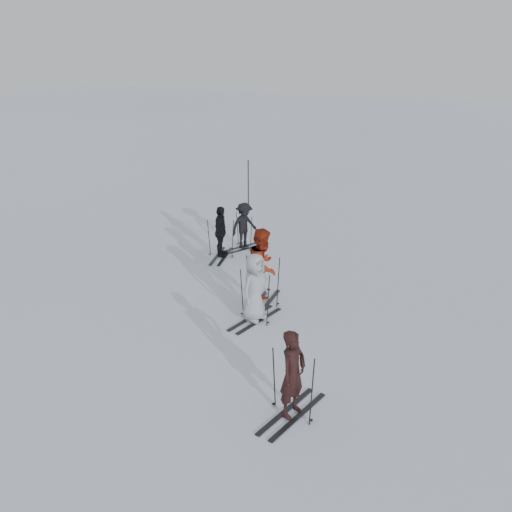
{
  "coord_description": "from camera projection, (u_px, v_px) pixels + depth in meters",
  "views": [
    {
      "loc": [
        6.69,
        -11.52,
        6.29
      ],
      "look_at": [
        0.0,
        1.0,
        1.0
      ],
      "focal_mm": 40.0,
      "sensor_mm": 36.0,
      "label": 1
    }
  ],
  "objects": [
    {
      "name": "skis_uphill_left",
      "position": [
        221.0,
        238.0,
        17.74
      ],
      "size": [
        1.9,
        1.35,
        1.25
      ],
      "primitive_type": null,
      "rotation": [
        0.0,
        0.0,
        1.86
      ],
      "color": "black",
      "rests_on": "ground"
    },
    {
      "name": "skier_near_dark",
      "position": [
        293.0,
        375.0,
        10.02
      ],
      "size": [
        0.48,
        0.65,
        1.65
      ],
      "primitive_type": "imported",
      "rotation": [
        0.0,
        0.0,
        1.42
      ],
      "color": "black",
      "rests_on": "ground"
    },
    {
      "name": "ground",
      "position": [
        238.0,
        304.0,
        14.67
      ],
      "size": [
        120.0,
        120.0,
        0.0
      ],
      "primitive_type": "plane",
      "color": "silver",
      "rests_on": "ground"
    },
    {
      "name": "skis_red",
      "position": [
        263.0,
        279.0,
        14.5
      ],
      "size": [
        1.95,
        1.22,
        1.34
      ],
      "primitive_type": null,
      "rotation": [
        0.0,
        0.0,
        1.72
      ],
      "color": "black",
      "rests_on": "ground"
    },
    {
      "name": "skis_uphill_far",
      "position": [
        244.0,
        231.0,
        18.51
      ],
      "size": [
        1.86,
        1.46,
        1.2
      ],
      "primitive_type": null,
      "rotation": [
        0.0,
        0.0,
        1.16
      ],
      "color": "black",
      "rests_on": "ground"
    },
    {
      "name": "skis_near_dark",
      "position": [
        293.0,
        383.0,
        10.08
      ],
      "size": [
        1.92,
        1.22,
        1.31
      ],
      "primitive_type": null,
      "rotation": [
        0.0,
        0.0,
        1.42
      ],
      "color": "black",
      "rests_on": "ground"
    },
    {
      "name": "skier_grey",
      "position": [
        255.0,
        288.0,
        13.55
      ],
      "size": [
        0.66,
        0.89,
        1.68
      ],
      "primitive_type": "imported",
      "rotation": [
        0.0,
        0.0,
        1.41
      ],
      "color": "#9CA1A5",
      "rests_on": "ground"
    },
    {
      "name": "skier_red",
      "position": [
        263.0,
        267.0,
        14.38
      ],
      "size": [
        0.89,
        1.07,
        1.99
      ],
      "primitive_type": "imported",
      "rotation": [
        0.0,
        0.0,
        1.72
      ],
      "color": "maroon",
      "rests_on": "ground"
    },
    {
      "name": "skier_uphill_far",
      "position": [
        244.0,
        226.0,
        18.46
      ],
      "size": [
        0.9,
        1.11,
        1.5
      ],
      "primitive_type": "imported",
      "rotation": [
        0.0,
        0.0,
        1.16
      ],
      "color": "black",
      "rests_on": "ground"
    },
    {
      "name": "skis_grey",
      "position": [
        255.0,
        296.0,
        13.62
      ],
      "size": [
        1.9,
        1.21,
        1.29
      ],
      "primitive_type": null,
      "rotation": [
        0.0,
        0.0,
        1.41
      ],
      "color": "black",
      "rests_on": "ground"
    },
    {
      "name": "skier_uphill_left",
      "position": [
        221.0,
        233.0,
        17.68
      ],
      "size": [
        0.64,
        1.01,
        1.6
      ],
      "primitive_type": "imported",
      "rotation": [
        0.0,
        0.0,
        1.86
      ],
      "color": "black",
      "rests_on": "ground"
    },
    {
      "name": "piste_marker",
      "position": [
        248.0,
        184.0,
        22.96
      ],
      "size": [
        0.05,
        0.05,
        1.97
      ],
      "primitive_type": "cylinder",
      "rotation": [
        0.0,
        0.0,
        0.27
      ],
      "color": "black",
      "rests_on": "ground"
    }
  ]
}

